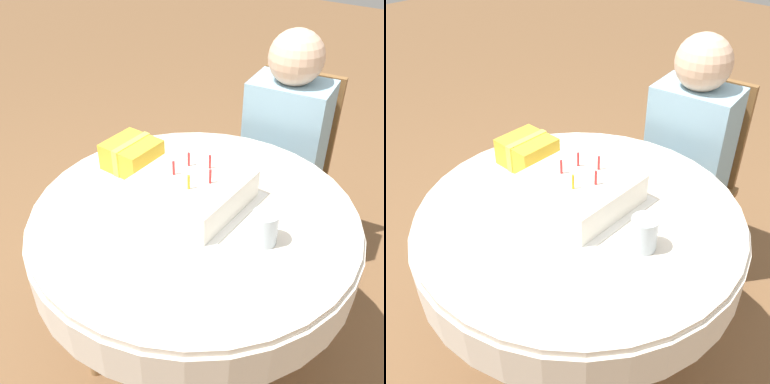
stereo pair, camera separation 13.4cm
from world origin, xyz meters
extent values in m
plane|color=brown|center=(0.00, 0.00, 0.00)|extent=(12.00, 12.00, 0.00)
cylinder|color=silver|center=(0.00, 0.00, 0.75)|extent=(0.99, 0.99, 0.02)
cylinder|color=silver|center=(0.00, 0.00, 0.67)|extent=(1.01, 1.01, 0.14)
cylinder|color=#A37A4C|center=(-0.27, -0.27, 0.37)|extent=(0.05, 0.05, 0.74)
cylinder|color=#A37A4C|center=(-0.27, 0.27, 0.37)|extent=(0.05, 0.05, 0.74)
cylinder|color=#A37A4C|center=(0.27, 0.27, 0.37)|extent=(0.05, 0.05, 0.74)
cube|color=brown|center=(-0.04, 0.71, 0.40)|extent=(0.43, 0.43, 0.04)
cube|color=brown|center=(-0.07, 0.89, 0.66)|extent=(0.35, 0.08, 0.49)
cylinder|color=brown|center=(-0.18, 0.52, 0.19)|extent=(0.04, 0.04, 0.39)
cylinder|color=brown|center=(0.14, 0.57, 0.19)|extent=(0.04, 0.04, 0.39)
cylinder|color=brown|center=(-0.23, 0.85, 0.19)|extent=(0.04, 0.04, 0.39)
cylinder|color=brown|center=(0.10, 0.90, 0.19)|extent=(0.04, 0.04, 0.39)
cylinder|color=#DBB293|center=(-0.10, 0.54, 0.21)|extent=(0.09, 0.09, 0.42)
cylinder|color=#DBB293|center=(0.06, 0.57, 0.21)|extent=(0.09, 0.09, 0.42)
cube|color=#8CB7D1|center=(-0.04, 0.71, 0.67)|extent=(0.35, 0.25, 0.50)
sphere|color=#DBB293|center=(-0.04, 0.71, 1.02)|extent=(0.21, 0.21, 0.21)
cube|color=white|center=(-0.03, 0.03, 0.76)|extent=(0.35, 0.35, 0.00)
cube|color=white|center=(-0.03, 0.03, 0.80)|extent=(0.30, 0.30, 0.09)
cylinder|color=red|center=(0.03, 0.03, 0.87)|extent=(0.01, 0.01, 0.05)
cylinder|color=red|center=(-0.01, 0.10, 0.87)|extent=(0.01, 0.01, 0.05)
cylinder|color=red|center=(-0.07, 0.07, 0.87)|extent=(0.01, 0.01, 0.05)
cylinder|color=red|center=(-0.08, 0.01, 0.87)|extent=(0.01, 0.01, 0.05)
cylinder|color=gold|center=(0.00, -0.03, 0.87)|extent=(0.01, 0.01, 0.05)
cylinder|color=silver|center=(0.24, 0.00, 0.81)|extent=(0.07, 0.07, 0.10)
cube|color=gold|center=(-0.32, 0.07, 0.80)|extent=(0.16, 0.16, 0.09)
cube|color=#EAE54C|center=(-0.32, 0.07, 0.80)|extent=(0.02, 0.17, 0.10)
camera|label=1|loc=(0.63, -0.87, 1.60)|focal=42.00mm
camera|label=2|loc=(0.73, -0.78, 1.60)|focal=42.00mm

